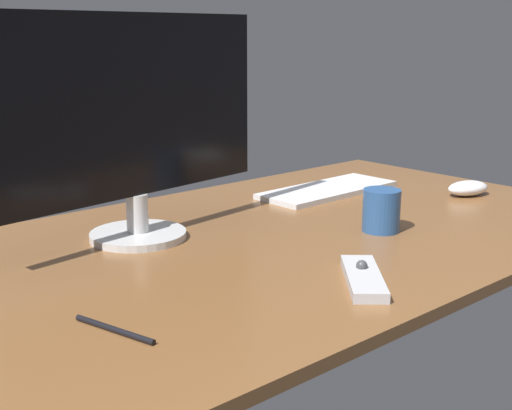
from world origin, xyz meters
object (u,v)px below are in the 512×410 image
at_px(media_remote, 363,277).
at_px(coffee_mug, 381,210).
at_px(pen, 114,330).
at_px(keyboard, 328,190).
at_px(computer_mouse, 468,188).
at_px(monitor, 133,121).

height_order(media_remote, coffee_mug, coffee_mug).
bearing_deg(media_remote, pen, 118.45).
xyz_separation_m(keyboard, coffee_mug, (-0.17, -0.30, 0.04)).
height_order(keyboard, media_remote, media_remote).
distance_m(coffee_mug, pen, 0.64).
bearing_deg(computer_mouse, coffee_mug, -156.04).
xyz_separation_m(media_remote, pen, (-0.39, 0.10, -0.00)).
bearing_deg(pen, keyboard, 100.40).
bearing_deg(pen, monitor, 129.61).
distance_m(keyboard, pen, 0.89).
height_order(monitor, keyboard, monitor).
relative_size(monitor, keyboard, 1.63).
bearing_deg(computer_mouse, keyboard, 149.11).
distance_m(monitor, keyboard, 0.60).
bearing_deg(media_remote, keyboard, 0.25).
bearing_deg(monitor, coffee_mug, -42.49).
relative_size(keyboard, coffee_mug, 4.35).
bearing_deg(coffee_mug, pen, -173.96).
height_order(keyboard, coffee_mug, coffee_mug).
bearing_deg(computer_mouse, monitor, -179.39).
height_order(monitor, pen, monitor).
bearing_deg(monitor, media_remote, -79.89).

